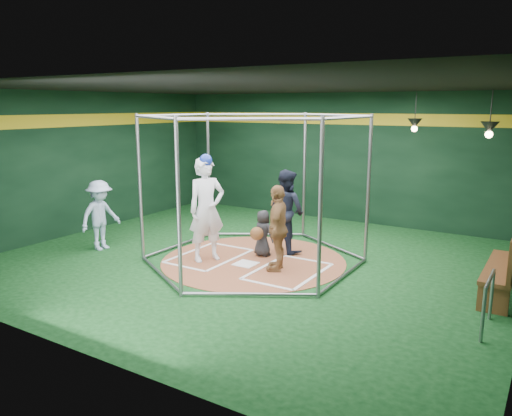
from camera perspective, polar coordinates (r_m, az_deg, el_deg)
The scene contains 15 objects.
room_shell at distance 10.00m, azimuth -0.28°, elevation 3.58°, with size 10.10×9.10×3.53m.
clay_disc at distance 10.39m, azimuth -0.29°, elevation -6.02°, with size 3.80×3.80×0.01m, color #965436.
home_plate at distance 10.14m, azimuth -1.20°, elevation -6.39°, with size 0.43×0.43×0.01m, color white.
batter_box_left at distance 10.70m, azimuth -5.34°, elevation -5.47°, with size 1.17×1.77×0.01m.
batter_box_right at distance 9.73m, azimuth 3.71°, elevation -7.22°, with size 1.17×1.77×0.01m.
batting_cage at distance 10.03m, azimuth -0.30°, elevation 2.14°, with size 4.05×4.67×3.00m.
pendant_lamp_near at distance 12.38m, azimuth 17.68°, elevation 9.18°, with size 0.34×0.34×0.90m.
pendant_lamp_far at distance 10.47m, azimuth 25.13°, elevation 8.28°, with size 0.34×0.34×0.90m.
batter_figure at distance 10.19m, azimuth -5.66°, elevation -0.08°, with size 0.82×0.92×2.20m.
visitor_leopard at distance 9.60m, azimuth 2.51°, elevation -2.28°, with size 0.98×0.41×1.67m, color tan.
catcher_figure at distance 10.54m, azimuth 0.71°, elevation -2.89°, with size 0.53×0.59×0.99m.
umpire at distance 10.84m, azimuth 3.49°, elevation -0.31°, with size 0.88×0.68×1.80m, color black.
bystander_blue at distance 11.54m, azimuth -17.38°, elevation -0.80°, with size 1.00×0.58×1.55m, color #A8BEDE.
dugout_bench at distance 9.37m, azimuth 26.86°, elevation -5.46°, with size 0.47×2.03×1.18m.
steel_railing at distance 7.87m, azimuth 25.04°, elevation -9.02°, with size 0.05×0.93×0.80m.
Camera 1 is at (5.24, -8.39, 3.16)m, focal length 35.00 mm.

